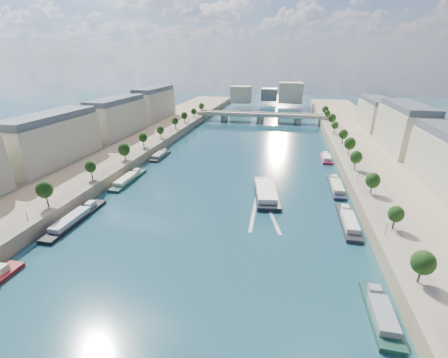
% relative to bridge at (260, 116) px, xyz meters
% --- Properties ---
extents(ground, '(700.00, 700.00, 0.00)m').
position_rel_bridge_xyz_m(ground, '(0.00, -126.88, -5.08)').
color(ground, '#0D303C').
rests_on(ground, ground).
extents(quay_left, '(44.00, 520.00, 5.00)m').
position_rel_bridge_xyz_m(quay_left, '(-72.00, -126.88, -2.58)').
color(quay_left, '#9E8460').
rests_on(quay_left, ground).
extents(quay_right, '(44.00, 520.00, 5.00)m').
position_rel_bridge_xyz_m(quay_right, '(72.00, -126.88, -2.58)').
color(quay_right, '#9E8460').
rests_on(quay_right, ground).
extents(pave_left, '(14.00, 520.00, 0.10)m').
position_rel_bridge_xyz_m(pave_left, '(-57.00, -126.88, -0.03)').
color(pave_left, gray).
rests_on(pave_left, quay_left).
extents(pave_right, '(14.00, 520.00, 0.10)m').
position_rel_bridge_xyz_m(pave_right, '(57.00, -126.88, -0.03)').
color(pave_right, gray).
rests_on(pave_right, quay_right).
extents(trees_left, '(4.80, 268.80, 8.26)m').
position_rel_bridge_xyz_m(trees_left, '(-55.00, -124.88, 5.39)').
color(trees_left, '#382B1E').
rests_on(trees_left, ground).
extents(trees_right, '(4.80, 268.80, 8.26)m').
position_rel_bridge_xyz_m(trees_right, '(55.00, -116.88, 5.39)').
color(trees_right, '#382B1E').
rests_on(trees_right, ground).
extents(lamps_left, '(0.36, 200.36, 4.28)m').
position_rel_bridge_xyz_m(lamps_left, '(-52.50, -136.88, 2.70)').
color(lamps_left, black).
rests_on(lamps_left, ground).
extents(lamps_right, '(0.36, 200.36, 4.28)m').
position_rel_bridge_xyz_m(lamps_right, '(52.50, -121.88, 2.70)').
color(lamps_right, black).
rests_on(lamps_right, ground).
extents(buildings_left, '(16.00, 226.00, 23.20)m').
position_rel_bridge_xyz_m(buildings_left, '(-85.00, -114.88, 11.37)').
color(buildings_left, '#BDB391').
rests_on(buildings_left, ground).
extents(buildings_right, '(16.00, 226.00, 23.20)m').
position_rel_bridge_xyz_m(buildings_right, '(85.00, -114.88, 11.37)').
color(buildings_right, '#BDB391').
rests_on(buildings_right, ground).
extents(skyline, '(79.00, 42.00, 22.00)m').
position_rel_bridge_xyz_m(skyline, '(3.19, 92.65, 9.57)').
color(skyline, '#BDB391').
rests_on(skyline, ground).
extents(bridge, '(112.00, 12.00, 8.15)m').
position_rel_bridge_xyz_m(bridge, '(0.00, 0.00, 0.00)').
color(bridge, '#C1B79E').
rests_on(bridge, ground).
extents(tour_barge, '(13.22, 31.69, 4.17)m').
position_rel_bridge_xyz_m(tour_barge, '(16.70, -151.01, -3.87)').
color(tour_barge, black).
rests_on(tour_barge, ground).
extents(wake, '(11.39, 26.02, 0.04)m').
position_rel_bridge_xyz_m(wake, '(16.70, -167.53, -5.06)').
color(wake, silver).
rests_on(wake, ground).
extents(moored_barges_left, '(5.00, 155.81, 3.60)m').
position_rel_bridge_xyz_m(moored_barges_left, '(-45.50, -183.80, -4.24)').
color(moored_barges_left, '#1C213D').
rests_on(moored_barges_left, ground).
extents(moored_barges_right, '(5.00, 161.96, 3.60)m').
position_rel_bridge_xyz_m(moored_barges_right, '(45.50, -171.84, -4.24)').
color(moored_barges_right, black).
rests_on(moored_barges_right, ground).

